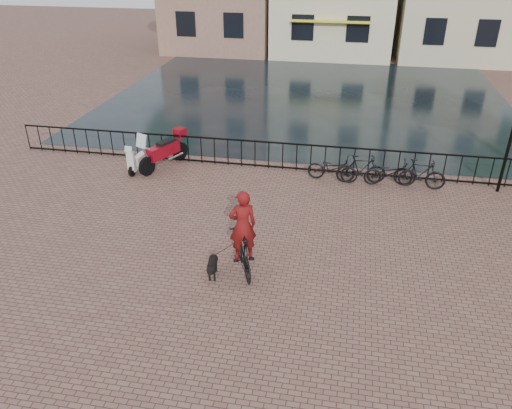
% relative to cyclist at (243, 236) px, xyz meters
% --- Properties ---
extents(ground, '(100.00, 100.00, 0.00)m').
position_rel_cyclist_xyz_m(ground, '(0.08, -1.75, -0.98)').
color(ground, brown).
rests_on(ground, ground).
extents(canal_water, '(20.00, 20.00, 0.00)m').
position_rel_cyclist_xyz_m(canal_water, '(0.08, 15.55, -0.98)').
color(canal_water, black).
rests_on(canal_water, ground).
extents(railing, '(20.00, 0.05, 1.02)m').
position_rel_cyclist_xyz_m(railing, '(0.08, 6.25, -0.47)').
color(railing, black).
rests_on(railing, ground).
extents(cyclist, '(1.23, 1.94, 2.57)m').
position_rel_cyclist_xyz_m(cyclist, '(0.00, 0.00, 0.00)').
color(cyclist, black).
rests_on(cyclist, ground).
extents(dog, '(0.38, 0.84, 0.54)m').
position_rel_cyclist_xyz_m(dog, '(-0.68, -0.41, -0.70)').
color(dog, black).
rests_on(dog, ground).
extents(motorcycle, '(1.39, 2.25, 1.59)m').
position_rel_cyclist_xyz_m(motorcycle, '(-4.13, 5.63, -0.18)').
color(motorcycle, maroon).
rests_on(motorcycle, ground).
extents(scooter, '(0.49, 1.27, 1.15)m').
position_rel_cyclist_xyz_m(scooter, '(-4.92, 5.18, -0.40)').
color(scooter, silver).
rests_on(scooter, ground).
extents(parked_bike_0, '(1.78, 0.81, 0.90)m').
position_rel_cyclist_xyz_m(parked_bike_0, '(1.88, 5.65, -0.53)').
color(parked_bike_0, black).
rests_on(parked_bike_0, ground).
extents(parked_bike_1, '(1.71, 0.71, 1.00)m').
position_rel_cyclist_xyz_m(parked_bike_1, '(2.83, 5.65, -0.48)').
color(parked_bike_1, black).
rests_on(parked_bike_1, ground).
extents(parked_bike_2, '(1.77, 0.78, 0.90)m').
position_rel_cyclist_xyz_m(parked_bike_2, '(3.78, 5.65, -0.53)').
color(parked_bike_2, black).
rests_on(parked_bike_2, ground).
extents(parked_bike_3, '(1.71, 0.67, 1.00)m').
position_rel_cyclist_xyz_m(parked_bike_3, '(4.73, 5.65, -0.48)').
color(parked_bike_3, black).
rests_on(parked_bike_3, ground).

